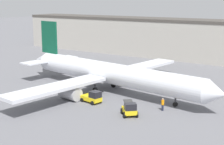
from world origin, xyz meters
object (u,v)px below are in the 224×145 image
Objects in this scene: airplane at (107,73)px; belt_loader_truck at (130,109)px; ground_crew_worker at (163,104)px; baggage_tug at (92,97)px.

belt_loader_truck is at bearing -34.79° from airplane.
airplane reaches higher than belt_loader_truck.
airplane is 13.51m from belt_loader_truck.
baggage_tug is at bearing 24.97° from ground_crew_worker.
ground_crew_worker is 5.26m from belt_loader_truck.
ground_crew_worker is 0.51× the size of baggage_tug.
airplane reaches higher than baggage_tug.
ground_crew_worker is (12.60, -4.45, -2.10)m from airplane.
baggage_tug is 1.11× the size of belt_loader_truck.
belt_loader_truck is (9.88, -8.96, -2.13)m from airplane.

